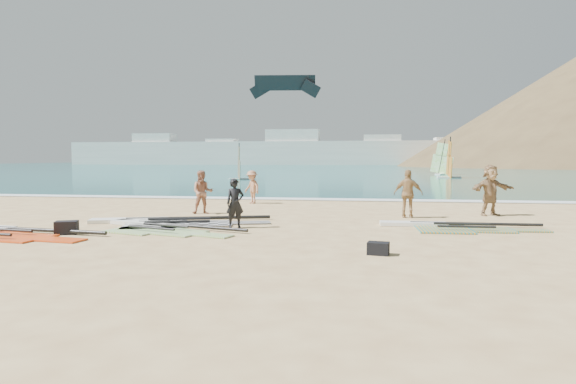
# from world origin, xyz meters

# --- Properties ---
(ground) EXTENTS (300.00, 300.00, 0.00)m
(ground) POSITION_xyz_m (0.00, 0.00, 0.00)
(ground) COLOR #D6BB7D
(ground) RESTS_ON ground
(sea) EXTENTS (300.00, 240.00, 0.06)m
(sea) POSITION_xyz_m (0.00, 132.00, 0.00)
(sea) COLOR #0D5B5A
(sea) RESTS_ON ground
(surf_line) EXTENTS (300.00, 1.20, 0.04)m
(surf_line) POSITION_xyz_m (0.00, 12.30, 0.00)
(surf_line) COLOR white
(surf_line) RESTS_ON ground
(far_town) EXTENTS (160.00, 8.00, 12.00)m
(far_town) POSITION_xyz_m (-15.72, 150.00, 4.49)
(far_town) COLOR white
(far_town) RESTS_ON ground
(rig_grey) EXTENTS (6.43, 3.55, 0.20)m
(rig_grey) POSITION_xyz_m (-3.05, 2.11, 0.05)
(rig_grey) COLOR #2A2A2D
(rig_grey) RESTS_ON ground
(rig_green) EXTENTS (5.13, 2.90, 0.20)m
(rig_green) POSITION_xyz_m (-2.78, 0.80, 0.05)
(rig_green) COLOR #67B21D
(rig_green) RESTS_ON ground
(rig_orange) EXTENTS (5.17, 2.04, 0.20)m
(rig_orange) POSITION_xyz_m (6.40, 2.40, 0.05)
(rig_orange) COLOR orange
(rig_orange) RESTS_ON ground
(gear_bag_near) EXTENTS (0.74, 0.64, 0.39)m
(gear_bag_near) POSITION_xyz_m (-4.98, -0.57, 0.20)
(gear_bag_near) COLOR black
(gear_bag_near) RESTS_ON ground
(gear_bag_far) EXTENTS (0.54, 0.42, 0.29)m
(gear_bag_far) POSITION_xyz_m (4.07, -2.27, 0.15)
(gear_bag_far) COLOR black
(gear_bag_far) RESTS_ON ground
(person_wetsuit) EXTENTS (0.70, 0.62, 1.60)m
(person_wetsuit) POSITION_xyz_m (-0.36, 1.41, 0.80)
(person_wetsuit) COLOR black
(person_wetsuit) RESTS_ON ground
(beachgoer_left) EXTENTS (1.01, 0.88, 1.76)m
(beachgoer_left) POSITION_xyz_m (-2.70, 5.07, 0.88)
(beachgoer_left) COLOR #AC7053
(beachgoer_left) RESTS_ON ground
(beachgoer_mid) EXTENTS (1.20, 1.16, 1.65)m
(beachgoer_mid) POSITION_xyz_m (-1.74, 9.75, 0.82)
(beachgoer_mid) COLOR #B07554
(beachgoer_mid) RESTS_ON ground
(beachgoer_back) EXTENTS (1.12, 0.59, 1.82)m
(beachgoer_back) POSITION_xyz_m (5.40, 5.04, 0.91)
(beachgoer_back) COLOR #A57C4B
(beachgoer_back) RESTS_ON ground
(beachgoer_right) EXTENTS (1.94, 1.32, 2.01)m
(beachgoer_right) POSITION_xyz_m (8.65, 6.25, 1.00)
(beachgoer_right) COLOR #98744E
(beachgoer_right) RESTS_ON ground
(windsurfer_left) EXTENTS (2.22, 2.48, 3.91)m
(windsurfer_left) POSITION_xyz_m (-9.19, 35.77, 1.18)
(windsurfer_left) COLOR white
(windsurfer_left) RESTS_ON ground
(windsurfer_centre) EXTENTS (2.63, 3.19, 4.75)m
(windsurfer_centre) POSITION_xyz_m (13.47, 43.56, 1.36)
(windsurfer_centre) COLOR white
(windsurfer_centre) RESTS_ON ground
(windsurfer_right) EXTENTS (2.81, 2.68, 4.89)m
(windsurfer_right) POSITION_xyz_m (14.33, 54.32, 1.39)
(windsurfer_right) COLOR white
(windsurfer_right) RESTS_ON ground
(kitesurf_kite) EXTENTS (7.95, 1.65, 2.54)m
(kitesurf_kite) POSITION_xyz_m (-4.88, 39.44, 10.36)
(kitesurf_kite) COLOR black
(kitesurf_kite) RESTS_ON ground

